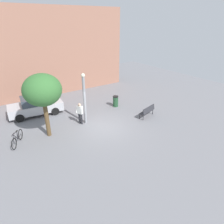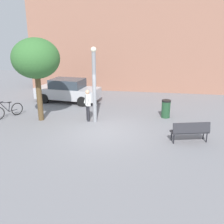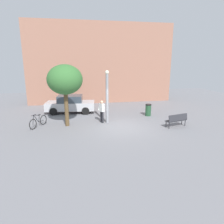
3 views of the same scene
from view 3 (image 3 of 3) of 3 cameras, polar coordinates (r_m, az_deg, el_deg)
name	(u,v)px [view 3 (image 3 of 3)]	position (r m, az deg, el deg)	size (l,w,h in m)	color
ground_plane	(121,127)	(14.13, 2.44, -4.35)	(36.00, 36.00, 0.00)	slate
building_facade	(101,63)	(22.91, -3.16, 13.42)	(15.56, 2.00, 8.41)	#9E6B56
lamppost	(107,95)	(14.77, -1.37, 4.64)	(0.28, 0.28, 3.84)	gray
person_by_lamppost	(102,110)	(15.00, -2.89, 0.57)	(0.46, 0.63, 1.67)	#232328
park_bench	(177,119)	(14.81, 17.70, -1.96)	(1.67, 0.86, 0.92)	#2D2D33
plaza_tree	(65,80)	(14.22, -13.05, 8.71)	(2.38, 2.38, 4.27)	brown
bicycle_black	(38,122)	(15.03, -19.96, -2.54)	(0.95, 1.59, 0.97)	black
parked_car_silver	(70,104)	(18.36, -11.57, 2.20)	(4.37, 2.19, 1.55)	#B7B7BC
trash_bin	(148,110)	(17.27, 10.10, 0.58)	(0.49, 0.49, 0.99)	#234C2D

